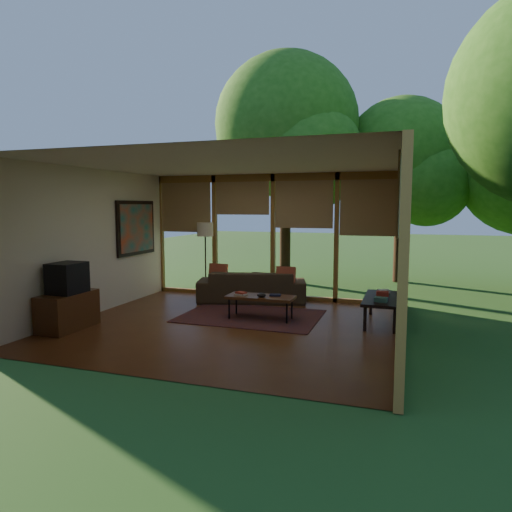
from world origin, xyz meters
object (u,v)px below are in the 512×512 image
(sofa, at_px, (252,286))
(media_cabinet, at_px, (68,311))
(floor_lamp, at_px, (205,234))
(side_console, at_px, (382,300))
(coffee_table, at_px, (261,298))
(television, at_px, (67,278))

(sofa, distance_m, media_cabinet, 3.71)
(sofa, height_order, floor_lamp, floor_lamp)
(sofa, distance_m, floor_lamp, 1.60)
(media_cabinet, xyz_separation_m, floor_lamp, (0.99, 3.23, 1.11))
(sofa, distance_m, side_console, 2.90)
(sofa, xyz_separation_m, coffee_table, (0.65, -1.41, 0.06))
(television, height_order, floor_lamp, floor_lamp)
(floor_lamp, height_order, coffee_table, floor_lamp)
(floor_lamp, relative_size, coffee_table, 1.38)
(television, xyz_separation_m, side_console, (4.85, 2.01, -0.44))
(coffee_table, bearing_deg, media_cabinet, -150.08)
(sofa, height_order, side_console, sofa)
(floor_lamp, bearing_deg, television, -106.71)
(sofa, relative_size, television, 4.09)
(sofa, xyz_separation_m, side_console, (2.72, -1.01, 0.08))
(floor_lamp, height_order, side_console, floor_lamp)
(sofa, bearing_deg, floor_lamp, -25.89)
(media_cabinet, distance_m, coffee_table, 3.23)
(sofa, xyz_separation_m, media_cabinet, (-2.15, -3.02, -0.03))
(sofa, height_order, television, television)
(floor_lamp, distance_m, coffee_table, 2.63)
(television, relative_size, side_console, 0.39)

